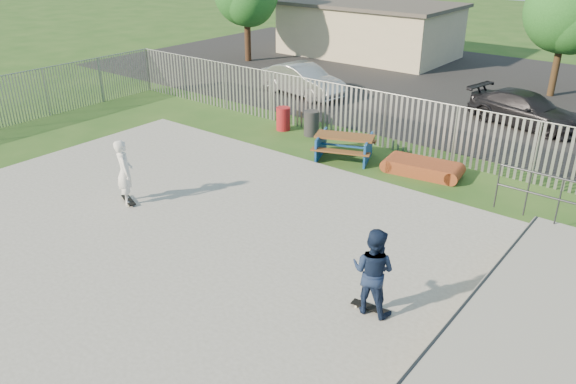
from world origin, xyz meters
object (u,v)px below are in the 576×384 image
Objects in this scene: picnic_table at (344,147)px; skater_navy at (373,271)px; car_dark at (526,109)px; trash_bin_red at (283,119)px; tree_mid at (567,11)px; skater_white at (125,172)px; funbox at (422,168)px; trash_bin_grey at (311,123)px; car_silver at (303,80)px.

skater_navy is at bearing -74.77° from picnic_table.
skater_navy is (1.48, -14.42, 0.39)m from car_dark.
car_dark is (7.26, 6.31, 0.23)m from trash_bin_red.
tree_mid is 20.83m from skater_white.
picnic_table is at bearing -179.49° from funbox.
car_dark is at bearing -83.56° from skater_white.
funbox is 7.87m from skater_navy.
picnic_table is 2.76m from funbox.
skater_navy reaches higher than car_dark.
tree_mid is (5.58, 11.59, 3.37)m from trash_bin_grey.
trash_bin_grey is (-2.30, 1.25, 0.05)m from picnic_table.
funbox is 9.17m from skater_white.
picnic_table is 2.67× the size of trash_bin_red.
trash_bin_red is 0.21× the size of car_silver.
tree_mid reaches higher than funbox.
funbox is 2.34× the size of trash_bin_grey.
car_silver is at bearing -142.17° from tree_mid.
tree_mid is 3.09× the size of skater_white.
picnic_table is 2.54× the size of trash_bin_grey.
car_silver reaches higher than car_dark.
skater_navy and skater_white have the same top height.
tree_mid is at bearing 16.75° from car_dark.
trash_bin_grey is at bearing -53.43° from skater_navy.
skater_white is at bearing -93.05° from trash_bin_grey.
trash_bin_red is at bearing -172.84° from trash_bin_grey.
trash_bin_red is 1.25m from trash_bin_grey.
funbox is 0.39× the size of tree_mid.
car_silver reaches higher than funbox.
skater_navy is 7.93m from skater_white.
trash_bin_grey is 0.52× the size of skater_white.
tree_mid is (9.27, 7.20, 3.10)m from car_silver.
trash_bin_red is at bearing -120.17° from tree_mid.
skater_navy reaches higher than funbox.
trash_bin_red is 11.93m from skater_navy.
picnic_table is at bearing -80.93° from skater_white.
tree_mid is (-0.43, 5.43, 3.16)m from car_dark.
skater_white is at bearing -84.23° from trash_bin_red.
skater_white is (-5.45, -7.32, 0.86)m from funbox.
trash_bin_grey is at bearing 7.16° from trash_bin_red.
car_dark reaches higher than trash_bin_grey.
car_dark is (3.71, 7.41, 0.26)m from picnic_table.
trash_bin_grey is at bearing -62.38° from skater_white.
trash_bin_red is 0.20× the size of car_dark.
car_silver is (-8.70, 5.23, 0.53)m from funbox.
car_dark is 6.30m from tree_mid.
tree_mid is at bearing 64.27° from trash_bin_grey.
skater_white is (-6.45, -14.32, 0.39)m from car_dark.
car_dark is at bearing 41.03° from trash_bin_red.
funbox is 1.21× the size of skater_white.
funbox is 5.10m from trash_bin_grey.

